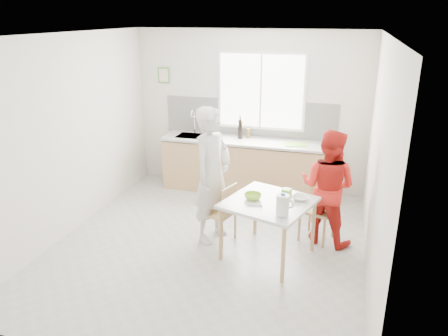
# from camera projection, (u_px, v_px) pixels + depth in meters

# --- Properties ---
(ground) EXTENTS (4.50, 4.50, 0.00)m
(ground) POSITION_uv_depth(u_px,v_px,m) (210.00, 243.00, 5.88)
(ground) COLOR #B7B7B2
(ground) RESTS_ON ground
(room_shell) EXTENTS (4.50, 4.50, 4.50)m
(room_shell) POSITION_uv_depth(u_px,v_px,m) (208.00, 125.00, 5.33)
(room_shell) COLOR silver
(room_shell) RESTS_ON ground
(window) EXTENTS (1.50, 0.06, 1.30)m
(window) POSITION_uv_depth(u_px,v_px,m) (261.00, 91.00, 7.27)
(window) COLOR white
(window) RESTS_ON room_shell
(backsplash) EXTENTS (3.00, 0.02, 0.65)m
(backsplash) POSITION_uv_depth(u_px,v_px,m) (249.00, 118.00, 7.50)
(backsplash) COLOR white
(backsplash) RESTS_ON room_shell
(picture_frame) EXTENTS (0.22, 0.03, 0.28)m
(picture_frame) POSITION_uv_depth(u_px,v_px,m) (164.00, 75.00, 7.67)
(picture_frame) COLOR #589644
(picture_frame) RESTS_ON room_shell
(kitchen_counter) EXTENTS (2.84, 0.64, 1.37)m
(kitchen_counter) POSITION_uv_depth(u_px,v_px,m) (244.00, 168.00, 7.50)
(kitchen_counter) COLOR tan
(kitchen_counter) RESTS_ON ground
(dining_table) EXTENTS (1.23, 1.23, 0.75)m
(dining_table) POSITION_uv_depth(u_px,v_px,m) (269.00, 207.00, 5.38)
(dining_table) COLOR silver
(dining_table) RESTS_ON ground
(chair_left) EXTENTS (0.47, 0.47, 0.81)m
(chair_left) POSITION_uv_depth(u_px,v_px,m) (223.00, 210.00, 5.82)
(chair_left) COLOR tan
(chair_left) RESTS_ON ground
(chair_far) EXTENTS (0.51, 0.51, 0.88)m
(chair_far) POSITION_uv_depth(u_px,v_px,m) (320.00, 205.00, 5.90)
(chair_far) COLOR tan
(chair_far) RESTS_ON ground
(person_white) EXTENTS (0.62, 0.77, 1.83)m
(person_white) POSITION_uv_depth(u_px,v_px,m) (212.00, 175.00, 5.75)
(person_white) COLOR silver
(person_white) RESTS_ON ground
(person_red) EXTENTS (0.90, 0.79, 1.56)m
(person_red) POSITION_uv_depth(u_px,v_px,m) (328.00, 187.00, 5.71)
(person_red) COLOR red
(person_red) RESTS_ON ground
(bowl_green) EXTENTS (0.27, 0.27, 0.07)m
(bowl_green) POSITION_uv_depth(u_px,v_px,m) (253.00, 196.00, 5.41)
(bowl_green) COLOR #8FCC2F
(bowl_green) RESTS_ON dining_table
(bowl_white) EXTENTS (0.25, 0.25, 0.05)m
(bowl_white) POSITION_uv_depth(u_px,v_px,m) (300.00, 198.00, 5.38)
(bowl_white) COLOR white
(bowl_white) RESTS_ON dining_table
(milk_jug) EXTENTS (0.21, 0.15, 0.26)m
(milk_jug) POSITION_uv_depth(u_px,v_px,m) (283.00, 205.00, 4.92)
(milk_jug) COLOR white
(milk_jug) RESTS_ON dining_table
(green_box) EXTENTS (0.13, 0.13, 0.09)m
(green_box) POSITION_uv_depth(u_px,v_px,m) (287.00, 192.00, 5.51)
(green_box) COLOR #6FB429
(green_box) RESTS_ON dining_table
(spoon) EXTENTS (0.16, 0.02, 0.01)m
(spoon) POSITION_uv_depth(u_px,v_px,m) (254.00, 205.00, 5.22)
(spoon) COLOR #A5A5AA
(spoon) RESTS_ON dining_table
(cutting_board) EXTENTS (0.40, 0.33, 0.01)m
(cutting_board) POSITION_uv_depth(u_px,v_px,m) (296.00, 145.00, 7.05)
(cutting_board) COLOR #73B529
(cutting_board) RESTS_ON kitchen_counter
(wine_bottle_a) EXTENTS (0.07, 0.07, 0.32)m
(wine_bottle_a) POSITION_uv_depth(u_px,v_px,m) (240.00, 129.00, 7.40)
(wine_bottle_a) COLOR black
(wine_bottle_a) RESTS_ON kitchen_counter
(wine_bottle_b) EXTENTS (0.07, 0.07, 0.30)m
(wine_bottle_b) POSITION_uv_depth(u_px,v_px,m) (240.00, 130.00, 7.36)
(wine_bottle_b) COLOR black
(wine_bottle_b) RESTS_ON kitchen_counter
(jar_amber) EXTENTS (0.06, 0.06, 0.16)m
(jar_amber) POSITION_uv_depth(u_px,v_px,m) (248.00, 133.00, 7.43)
(jar_amber) COLOR brown
(jar_amber) RESTS_ON kitchen_counter
(soap_bottle) EXTENTS (0.11, 0.11, 0.20)m
(soap_bottle) POSITION_uv_depth(u_px,v_px,m) (208.00, 130.00, 7.56)
(soap_bottle) COLOR #999999
(soap_bottle) RESTS_ON kitchen_counter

